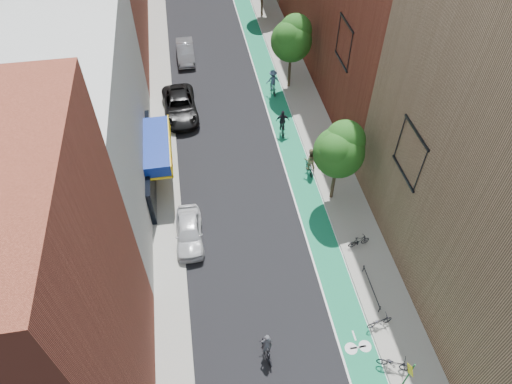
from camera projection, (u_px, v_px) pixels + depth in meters
name	position (u px, v px, depth m)	size (l,w,h in m)	color
ground	(283.00, 342.00, 25.28)	(160.00, 160.00, 0.00)	black
bike_lane	(267.00, 77.00, 43.17)	(2.00, 68.00, 0.01)	#167F52
sidewalk_left	(161.00, 86.00, 41.98)	(2.00, 68.00, 0.15)	gray
sidewalk_right	(293.00, 73.00, 43.41)	(3.00, 68.00, 0.15)	gray
building_left_near_red	(17.00, 321.00, 17.49)	(8.00, 10.00, 16.00)	maroon
building_left_white	(73.00, 121.00, 29.02)	(8.00, 20.00, 12.00)	silver
tree_near	(340.00, 149.00, 29.24)	(3.40, 3.36, 6.42)	#332619
tree_mid	(292.00, 38.00, 38.45)	(3.55, 3.53, 6.74)	#332619
sign_pole	(408.00, 375.00, 22.21)	(0.13, 0.71, 3.00)	#194C26
parked_car_white	(189.00, 232.00, 29.61)	(1.74, 4.32, 1.47)	silver
parked_car_black	(180.00, 106.00, 38.65)	(2.75, 5.97, 1.66)	black
parked_car_silver	(185.00, 52.00, 44.78)	(1.63, 4.69, 1.54)	gray
cyclist_lead	(267.00, 349.00, 24.30)	(0.78, 1.75, 2.05)	black
cyclist_lane_near	(310.00, 162.00, 33.75)	(0.91, 1.63, 2.17)	black
cyclist_lane_mid	(283.00, 125.00, 36.90)	(1.13, 1.75, 2.19)	black
cyclist_lane_far	(273.00, 83.00, 40.69)	(1.27, 1.82, 2.25)	black
parked_bike_near	(394.00, 363.00, 23.85)	(0.62, 1.77, 0.93)	black
parked_bike_mid	(359.00, 241.00, 29.27)	(0.42, 1.50, 0.90)	black
parked_bike_far	(380.00, 321.00, 25.52)	(0.54, 1.55, 0.82)	black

